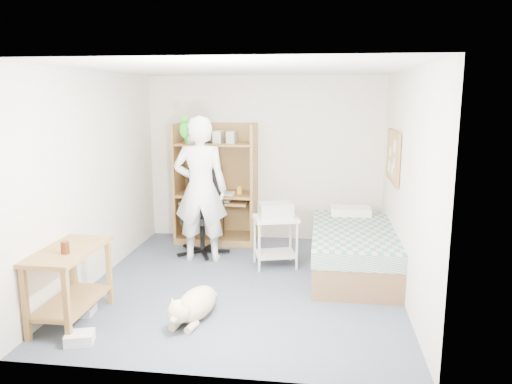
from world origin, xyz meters
TOP-DOWN VIEW (x-y plane):
  - floor at (0.00, 0.00)m, footprint 4.00×4.00m
  - wall_back at (0.00, 2.00)m, footprint 3.60×0.02m
  - wall_right at (1.80, 0.00)m, footprint 0.02×4.00m
  - wall_left at (-1.80, 0.00)m, footprint 0.02×4.00m
  - ceiling at (0.00, 0.00)m, footprint 3.60×4.00m
  - computer_hutch at (-0.70, 1.74)m, footprint 1.20×0.63m
  - bed at (1.30, 0.62)m, footprint 1.02×2.02m
  - side_desk at (-1.55, -1.20)m, footprint 0.50×1.00m
  - corkboard at (1.77, 0.90)m, footprint 0.04×0.94m
  - office_chair at (-0.77, 1.13)m, footprint 0.66×0.66m
  - person at (-0.72, 0.81)m, footprint 0.74×0.52m
  - parrot at (-0.92, 0.83)m, footprint 0.14×0.25m
  - dog at (-0.35, -1.01)m, footprint 0.44×0.97m
  - printer_cart at (0.30, 0.69)m, footprint 0.66×0.58m
  - printer at (0.30, 0.69)m, footprint 0.49×0.43m
  - crt_monitor at (-0.87, 1.75)m, footprint 0.46×0.48m
  - keyboard at (-0.69, 1.58)m, footprint 0.45×0.17m
  - pencil_cup at (-0.34, 1.65)m, footprint 0.08×0.08m
  - drink_glass at (-1.50, -1.34)m, footprint 0.08×0.08m
  - floor_box_a at (-1.26, -1.63)m, footprint 0.30×0.26m
  - floor_box_b at (-1.50, -1.04)m, footprint 0.20×0.24m

SIDE VIEW (x-z plane):
  - floor at x=0.00m, z-range 0.00..0.00m
  - floor_box_b at x=-1.50m, z-range 0.00..0.08m
  - floor_box_a at x=-1.26m, z-range 0.00..0.10m
  - dog at x=-0.35m, z-range -0.02..0.34m
  - bed at x=1.30m, z-range -0.04..0.62m
  - office_chair at x=-0.77m, z-range -0.17..1.01m
  - printer_cart at x=0.30m, z-range 0.11..0.78m
  - side_desk at x=-1.55m, z-range 0.12..0.87m
  - keyboard at x=-0.69m, z-range 0.66..0.69m
  - printer at x=0.30m, z-range 0.67..0.85m
  - drink_glass at x=-1.50m, z-range 0.75..0.87m
  - pencil_cup at x=-0.34m, z-range 0.76..0.88m
  - computer_hutch at x=-0.70m, z-range -0.08..1.72m
  - crt_monitor at x=-0.87m, z-range 0.77..1.18m
  - person at x=-0.72m, z-range 0.00..1.96m
  - wall_back at x=0.00m, z-range 0.00..2.50m
  - wall_right at x=1.80m, z-range 0.00..2.50m
  - wall_left at x=-1.80m, z-range 0.00..2.50m
  - corkboard at x=1.77m, z-range 1.12..1.78m
  - parrot at x=-0.92m, z-range 1.59..1.99m
  - ceiling at x=0.00m, z-range 2.49..2.51m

